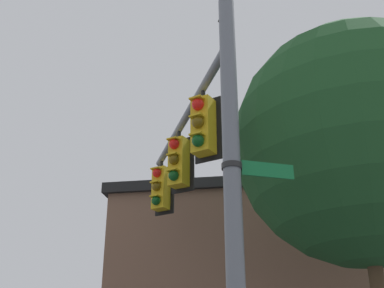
# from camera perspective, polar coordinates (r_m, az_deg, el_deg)

# --- Properties ---
(signal_pole) EXTENTS (0.25, 0.25, 7.19)m
(signal_pole) POSITION_cam_1_polar(r_m,az_deg,el_deg) (6.71, 4.86, -8.04)
(signal_pole) COLOR slate
(signal_pole) RESTS_ON ground
(mast_arm) EXTENTS (4.02, 3.76, 0.15)m
(mast_arm) POSITION_cam_1_polar(r_m,az_deg,el_deg) (10.09, -0.79, 3.01)
(mast_arm) COLOR slate
(traffic_light_nearest_pole) EXTENTS (0.54, 0.49, 1.31)m
(traffic_light_nearest_pole) POSITION_cam_1_polar(r_m,az_deg,el_deg) (8.60, 1.28, 2.18)
(traffic_light_nearest_pole) COLOR black
(traffic_light_mid_inner) EXTENTS (0.54, 0.49, 1.31)m
(traffic_light_mid_inner) POSITION_cam_1_polar(r_m,az_deg,el_deg) (10.22, -1.61, -2.10)
(traffic_light_mid_inner) COLOR black
(traffic_light_mid_outer) EXTENTS (0.54, 0.49, 1.31)m
(traffic_light_mid_outer) POSITION_cam_1_polar(r_m,az_deg,el_deg) (11.90, -3.71, -5.19)
(traffic_light_mid_outer) COLOR black
(street_name_sign) EXTENTS (0.81, 0.86, 0.22)m
(street_name_sign) POSITION_cam_1_polar(r_m,az_deg,el_deg) (7.00, 6.57, -2.82)
(street_name_sign) COLOR #147238
(bird_flying) EXTENTS (0.35, 0.30, 0.09)m
(bird_flying) POSITION_cam_1_polar(r_m,az_deg,el_deg) (11.94, 4.02, 13.96)
(bird_flying) COLOR #4C4742
(tree_by_storefront) EXTENTS (4.89, 4.89, 8.14)m
(tree_by_storefront) POSITION_cam_1_polar(r_m,az_deg,el_deg) (10.21, 18.73, 0.09)
(tree_by_storefront) COLOR #4C3823
(tree_by_storefront) RESTS_ON ground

